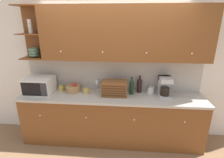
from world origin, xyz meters
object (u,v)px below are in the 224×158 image
at_px(mug, 86,91).
at_px(bread_box, 114,88).
at_px(second_wine_bottle, 139,85).
at_px(storage_canister, 151,90).
at_px(wine_bottle, 131,86).
at_px(wine_glass, 97,83).
at_px(coffee_maker, 165,86).
at_px(microwave, 40,85).
at_px(fruit_basket, 73,88).
at_px(mug_blue_second, 61,88).

xyz_separation_m(mug, bread_box, (0.52, -0.05, 0.09)).
bearing_deg(second_wine_bottle, storage_canister, -12.35).
relative_size(mug, wine_bottle, 0.30).
bearing_deg(wine_glass, mug, -135.57).
relative_size(wine_glass, wine_bottle, 0.64).
relative_size(mug, coffee_maker, 0.28).
bearing_deg(wine_bottle, second_wine_bottle, 34.98).
distance_m(microwave, storage_canister, 2.02).
xyz_separation_m(second_wine_bottle, storage_canister, (0.20, -0.04, -0.08)).
relative_size(wine_glass, coffee_maker, 0.60).
bearing_deg(wine_bottle, coffee_maker, -1.70).
bearing_deg(fruit_basket, wine_bottle, -1.11).
bearing_deg(mug, coffee_maker, 0.86).
xyz_separation_m(wine_glass, storage_canister, (0.99, -0.08, -0.07)).
height_order(microwave, storage_canister, microwave).
distance_m(wine_glass, bread_box, 0.41).
height_order(microwave, fruit_basket, microwave).
relative_size(mug_blue_second, wine_glass, 0.48).
xyz_separation_m(mug_blue_second, mug, (0.50, -0.08, -0.00)).
relative_size(microwave, mug_blue_second, 4.86).
height_order(wine_bottle, second_wine_bottle, wine_bottle).
bearing_deg(coffee_maker, microwave, -178.15).
distance_m(wine_bottle, storage_canister, 0.37).
bearing_deg(mug, wine_bottle, 2.65).
bearing_deg(wine_glass, storage_canister, -4.63).
bearing_deg(mug_blue_second, wine_glass, 8.48).
distance_m(mug, storage_canister, 1.18).
bearing_deg(bread_box, coffee_maker, 4.77).
distance_m(mug, wine_bottle, 0.83).
distance_m(mug_blue_second, storage_canister, 1.67).
relative_size(bread_box, second_wine_bottle, 1.39).
height_order(microwave, wine_bottle, wine_bottle).
xyz_separation_m(fruit_basket, second_wine_bottle, (1.22, 0.08, 0.08)).
bearing_deg(mug_blue_second, second_wine_bottle, 2.57).
relative_size(fruit_basket, wine_bottle, 0.83).
height_order(mug_blue_second, storage_canister, storage_canister).
distance_m(bread_box, storage_canister, 0.67).
distance_m(mug, wine_glass, 0.27).
distance_m(fruit_basket, mug, 0.26).
height_order(second_wine_bottle, coffee_maker, coffee_maker).
height_order(microwave, wine_glass, microwave).
relative_size(mug, storage_canister, 0.70).
xyz_separation_m(mug_blue_second, fruit_basket, (0.24, -0.02, 0.01)).
distance_m(fruit_basket, second_wine_bottle, 1.23).
distance_m(second_wine_bottle, coffee_maker, 0.44).
height_order(fruit_basket, bread_box, bread_box).
bearing_deg(fruit_basket, storage_canister, 1.50).
bearing_deg(wine_glass, fruit_basket, -164.86).
bearing_deg(wine_glass, wine_bottle, -12.23).
height_order(mug, wine_bottle, wine_bottle).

